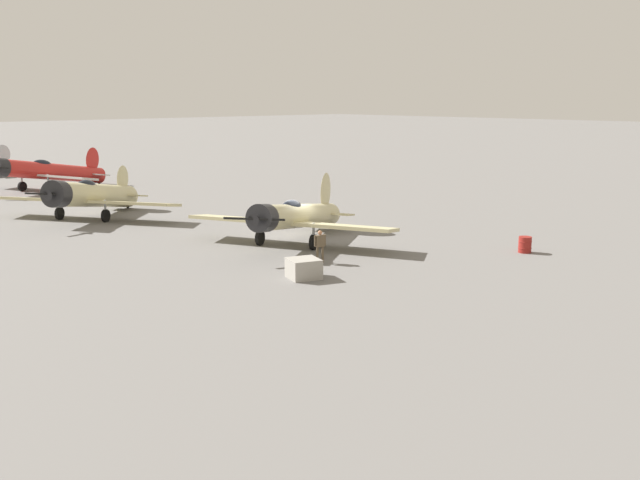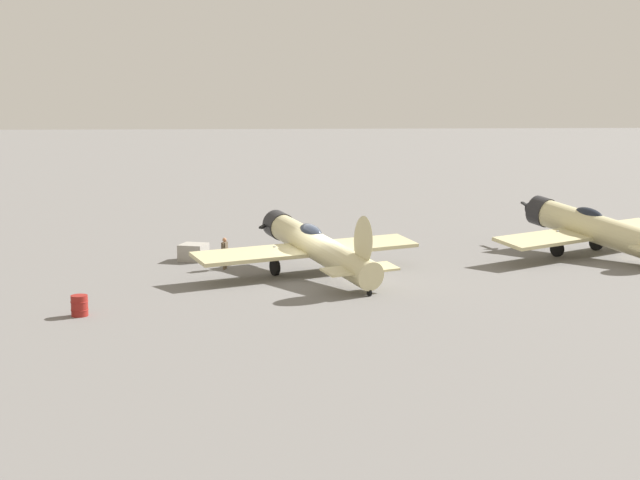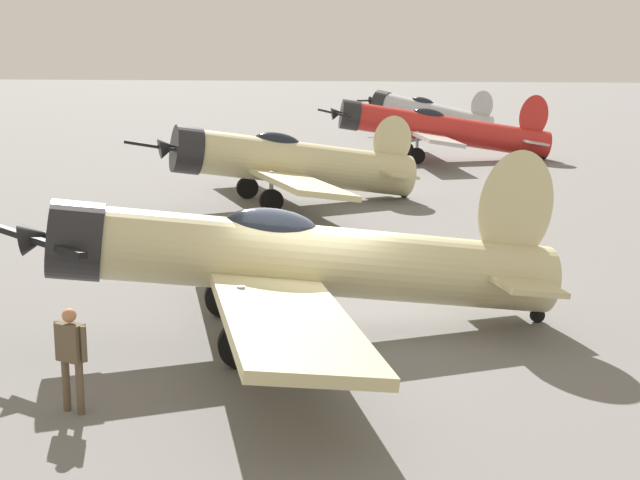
{
  "view_description": "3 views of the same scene",
  "coord_description": "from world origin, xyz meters",
  "px_view_note": "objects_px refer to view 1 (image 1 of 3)",
  "views": [
    {
      "loc": [
        25.4,
        28.78,
        7.74
      ],
      "look_at": [
        2.62,
        4.45,
        1.1
      ],
      "focal_mm": 40.69,
      "sensor_mm": 36.0,
      "label": 1
    },
    {
      "loc": [
        -40.69,
        3.42,
        8.3
      ],
      "look_at": [
        0.0,
        0.0,
        1.8
      ],
      "focal_mm": 50.35,
      "sensor_mm": 36.0,
      "label": 2
    },
    {
      "loc": [
        -3.64,
        15.66,
        5.01
      ],
      "look_at": [
        0.0,
        0.0,
        1.8
      ],
      "focal_mm": 50.7,
      "sensor_mm": 36.0,
      "label": 3
    }
  ],
  "objects_px": {
    "airplane_mid_apron": "(90,196)",
    "ground_crew_mechanic": "(320,243)",
    "fuel_drum": "(525,245)",
    "airplane_foreground": "(295,217)",
    "equipment_crate": "(304,268)",
    "airplane_far_line": "(48,172)"
  },
  "relations": [
    {
      "from": "airplane_mid_apron",
      "to": "fuel_drum",
      "type": "xyz_separation_m",
      "value": [
        -11.15,
        24.7,
        -1.06
      ]
    },
    {
      "from": "ground_crew_mechanic",
      "to": "equipment_crate",
      "type": "xyz_separation_m",
      "value": [
        2.52,
        1.66,
        -0.51
      ]
    },
    {
      "from": "airplane_foreground",
      "to": "equipment_crate",
      "type": "bearing_deg",
      "value": 27.35
    },
    {
      "from": "airplane_foreground",
      "to": "airplane_mid_apron",
      "type": "bearing_deg",
      "value": -98.57
    },
    {
      "from": "ground_crew_mechanic",
      "to": "fuel_drum",
      "type": "relative_size",
      "value": 1.92
    },
    {
      "from": "airplane_mid_apron",
      "to": "equipment_crate",
      "type": "bearing_deg",
      "value": 57.11
    },
    {
      "from": "airplane_far_line",
      "to": "ground_crew_mechanic",
      "type": "relative_size",
      "value": 7.62
    },
    {
      "from": "airplane_far_line",
      "to": "fuel_drum",
      "type": "bearing_deg",
      "value": 83.03
    },
    {
      "from": "airplane_far_line",
      "to": "equipment_crate",
      "type": "bearing_deg",
      "value": 66.01
    },
    {
      "from": "airplane_foreground",
      "to": "airplane_far_line",
      "type": "relative_size",
      "value": 0.94
    },
    {
      "from": "ground_crew_mechanic",
      "to": "fuel_drum",
      "type": "xyz_separation_m",
      "value": [
        -9.09,
        5.37,
        -0.54
      ]
    },
    {
      "from": "airplane_mid_apron",
      "to": "ground_crew_mechanic",
      "type": "height_order",
      "value": "airplane_mid_apron"
    },
    {
      "from": "ground_crew_mechanic",
      "to": "airplane_foreground",
      "type": "bearing_deg",
      "value": 170.62
    },
    {
      "from": "fuel_drum",
      "to": "equipment_crate",
      "type": "bearing_deg",
      "value": -17.7
    },
    {
      "from": "fuel_drum",
      "to": "ground_crew_mechanic",
      "type": "bearing_deg",
      "value": -30.55
    },
    {
      "from": "equipment_crate",
      "to": "ground_crew_mechanic",
      "type": "bearing_deg",
      "value": -146.59
    },
    {
      "from": "airplane_mid_apron",
      "to": "ground_crew_mechanic",
      "type": "bearing_deg",
      "value": 64.44
    },
    {
      "from": "airplane_mid_apron",
      "to": "airplane_far_line",
      "type": "bearing_deg",
      "value": -135.34
    },
    {
      "from": "airplane_foreground",
      "to": "fuel_drum",
      "type": "bearing_deg",
      "value": 101.54
    },
    {
      "from": "airplane_foreground",
      "to": "ground_crew_mechanic",
      "type": "xyz_separation_m",
      "value": [
        2.17,
        4.25,
        -0.51
      ]
    },
    {
      "from": "airplane_mid_apron",
      "to": "ground_crew_mechanic",
      "type": "xyz_separation_m",
      "value": [
        -2.06,
        19.34,
        -0.52
      ]
    },
    {
      "from": "airplane_foreground",
      "to": "airplane_far_line",
      "type": "distance_m",
      "value": 30.59
    }
  ]
}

